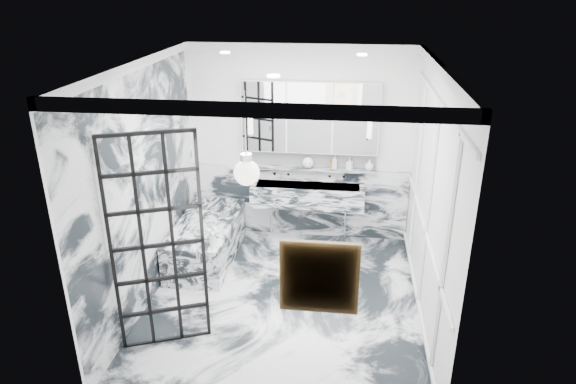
# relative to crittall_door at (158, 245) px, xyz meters

# --- Properties ---
(floor) EXTENTS (3.60, 3.60, 0.00)m
(floor) POSITION_rel_crittall_door_xyz_m (1.13, 0.89, -1.15)
(floor) COLOR silver
(floor) RESTS_ON ground
(ceiling) EXTENTS (3.60, 3.60, 0.00)m
(ceiling) POSITION_rel_crittall_door_xyz_m (1.13, 0.89, 1.65)
(ceiling) COLOR white
(ceiling) RESTS_ON wall_back
(wall_back) EXTENTS (3.60, 0.00, 3.60)m
(wall_back) POSITION_rel_crittall_door_xyz_m (1.13, 2.69, 0.25)
(wall_back) COLOR white
(wall_back) RESTS_ON floor
(wall_front) EXTENTS (3.60, 0.00, 3.60)m
(wall_front) POSITION_rel_crittall_door_xyz_m (1.13, -0.91, 0.25)
(wall_front) COLOR white
(wall_front) RESTS_ON floor
(wall_left) EXTENTS (0.00, 3.60, 3.60)m
(wall_left) POSITION_rel_crittall_door_xyz_m (-0.47, 0.89, 0.25)
(wall_left) COLOR white
(wall_left) RESTS_ON floor
(wall_right) EXTENTS (0.00, 3.60, 3.60)m
(wall_right) POSITION_rel_crittall_door_xyz_m (2.73, 0.89, 0.25)
(wall_right) COLOR white
(wall_right) RESTS_ON floor
(marble_clad_back) EXTENTS (3.18, 0.05, 1.05)m
(marble_clad_back) POSITION_rel_crittall_door_xyz_m (1.13, 2.66, -0.62)
(marble_clad_back) COLOR silver
(marble_clad_back) RESTS_ON floor
(marble_clad_left) EXTENTS (0.02, 3.56, 2.68)m
(marble_clad_left) POSITION_rel_crittall_door_xyz_m (-0.45, 0.89, 0.19)
(marble_clad_left) COLOR silver
(marble_clad_left) RESTS_ON floor
(panel_molding) EXTENTS (0.03, 3.40, 2.30)m
(panel_molding) POSITION_rel_crittall_door_xyz_m (2.71, 0.89, 0.15)
(panel_molding) COLOR white
(panel_molding) RESTS_ON floor
(soap_bottle_a) EXTENTS (0.09, 0.09, 0.20)m
(soap_bottle_a) POSITION_rel_crittall_door_xyz_m (1.64, 2.60, 0.04)
(soap_bottle_a) COLOR #8C5919
(soap_bottle_a) RESTS_ON ledge
(soap_bottle_b) EXTENTS (0.10, 0.10, 0.17)m
(soap_bottle_b) POSITION_rel_crittall_door_xyz_m (1.86, 2.60, 0.03)
(soap_bottle_b) COLOR #4C4C51
(soap_bottle_b) RESTS_ON ledge
(soap_bottle_c) EXTENTS (0.13, 0.13, 0.16)m
(soap_bottle_c) POSITION_rel_crittall_door_xyz_m (2.13, 2.60, 0.02)
(soap_bottle_c) COLOR silver
(soap_bottle_c) RESTS_ON ledge
(face_pot) EXTENTS (0.16, 0.16, 0.16)m
(face_pot) POSITION_rel_crittall_door_xyz_m (1.27, 2.60, 0.02)
(face_pot) COLOR white
(face_pot) RESTS_ON ledge
(amber_bottle) EXTENTS (0.04, 0.04, 0.10)m
(amber_bottle) POSITION_rel_crittall_door_xyz_m (1.59, 2.60, -0.01)
(amber_bottle) COLOR #8C5919
(amber_bottle) RESTS_ON ledge
(flower_vase) EXTENTS (0.09, 0.09, 0.12)m
(flower_vase) POSITION_rel_crittall_door_xyz_m (0.23, 1.14, -0.54)
(flower_vase) COLOR silver
(flower_vase) RESTS_ON bathtub
(crittall_door) EXTENTS (0.83, 0.36, 2.30)m
(crittall_door) POSITION_rel_crittall_door_xyz_m (0.00, 0.00, 0.00)
(crittall_door) COLOR black
(crittall_door) RESTS_ON floor
(artwork) EXTENTS (0.52, 0.05, 0.52)m
(artwork) POSITION_rel_crittall_door_xyz_m (1.65, -0.87, 0.30)
(artwork) COLOR #BF6613
(artwork) RESTS_ON wall_front
(pendant_light) EXTENTS (0.22, 0.22, 0.22)m
(pendant_light) POSITION_rel_crittall_door_xyz_m (0.97, -0.24, 0.90)
(pendant_light) COLOR white
(pendant_light) RESTS_ON ceiling
(trough_sink) EXTENTS (1.60, 0.45, 0.30)m
(trough_sink) POSITION_rel_crittall_door_xyz_m (1.28, 2.44, -0.42)
(trough_sink) COLOR silver
(trough_sink) RESTS_ON wall_back
(ledge) EXTENTS (1.90, 0.14, 0.04)m
(ledge) POSITION_rel_crittall_door_xyz_m (1.28, 2.61, -0.08)
(ledge) COLOR silver
(ledge) RESTS_ON wall_back
(subway_tile) EXTENTS (1.90, 0.03, 0.23)m
(subway_tile) POSITION_rel_crittall_door_xyz_m (1.28, 2.67, 0.06)
(subway_tile) COLOR white
(subway_tile) RESTS_ON wall_back
(mirror_cabinet) EXTENTS (1.90, 0.16, 1.00)m
(mirror_cabinet) POSITION_rel_crittall_door_xyz_m (1.28, 2.61, 0.67)
(mirror_cabinet) COLOR white
(mirror_cabinet) RESTS_ON wall_back
(sconce_left) EXTENTS (0.07, 0.07, 0.40)m
(sconce_left) POSITION_rel_crittall_door_xyz_m (0.46, 2.52, 0.63)
(sconce_left) COLOR white
(sconce_left) RESTS_ON mirror_cabinet
(sconce_right) EXTENTS (0.07, 0.07, 0.40)m
(sconce_right) POSITION_rel_crittall_door_xyz_m (2.10, 2.52, 0.63)
(sconce_right) COLOR white
(sconce_right) RESTS_ON mirror_cabinet
(bathtub) EXTENTS (0.75, 1.65, 0.55)m
(bathtub) POSITION_rel_crittall_door_xyz_m (-0.04, 1.78, -0.87)
(bathtub) COLOR silver
(bathtub) RESTS_ON floor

